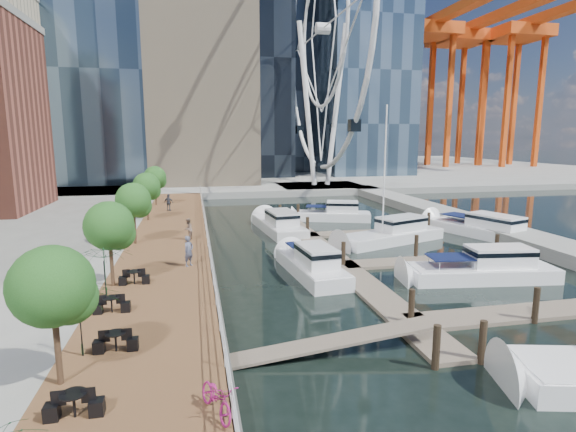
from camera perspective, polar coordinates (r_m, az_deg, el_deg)
The scene contains 19 objects.
ground at distance 23.52m, azimuth 6.34°, elevation -12.31°, with size 520.00×520.00×0.00m, color black.
boardwalk at distance 36.68m, azimuth -14.81°, elevation -3.61°, with size 6.00×60.00×1.00m, color brown.
seawall at distance 36.63m, azimuth -10.12°, elevation -3.45°, with size 0.25×60.00×1.00m, color #595954.
land_far at distance 123.13m, azimuth -8.67°, elevation 5.91°, with size 200.00×114.00×1.00m, color gray.
breakwater at distance 49.48m, azimuth 21.32°, elevation -0.51°, with size 4.00×60.00×1.00m, color gray.
pier at distance 76.07m, azimuth 4.18°, elevation 3.58°, with size 14.00×12.00×1.00m, color gray.
railing at distance 36.41m, azimuth -10.32°, elevation -1.88°, with size 0.10×60.00×1.05m, color white, non-canonical shape.
floating_docks at distance 35.08m, azimuth 13.69°, elevation -4.19°, with size 16.00×34.00×2.60m.
ferris_wheel at distance 77.50m, azimuth 4.43°, elevation 22.60°, with size 5.80×45.60×47.80m.
port_cranes at distance 138.63m, azimuth 21.38°, elevation 13.87°, with size 40.00×52.00×38.00m.
street_trees at distance 35.23m, azimuth -19.06°, elevation 1.90°, with size 2.60×42.60×4.60m.
cafe_tables at distance 20.40m, azimuth -21.27°, elevation -12.37°, with size 2.50×13.70×0.74m.
yacht_foreground at distance 31.09m, azimuth 23.27°, elevation -7.49°, with size 2.70×10.09×2.15m, color white, non-canonical shape.
bicycle at distance 14.06m, azimuth -8.98°, elevation -21.77°, with size 0.69×1.96×1.03m, color #98165F.
pedestrian_near at distance 28.50m, azimuth -12.50°, elevation -4.37°, with size 0.70×0.46×1.91m, color #4F546A.
pedestrian_mid at distance 35.80m, azimuth -12.56°, elevation -1.64°, with size 0.82×0.64×1.69m, color #7F6658.
pedestrian_far at distance 50.49m, azimuth -14.90°, elevation 1.67°, with size 1.08×0.45×1.84m, color #2F313A.
moored_yachts at distance 38.32m, azimuth 12.81°, elevation -3.72°, with size 23.36×39.18×11.50m.
cafe_seating at distance 18.83m, azimuth -24.91°, elevation -11.66°, with size 3.76×17.49×2.63m.
Camera 1 is at (-6.94, -20.65, 8.88)m, focal length 28.00 mm.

